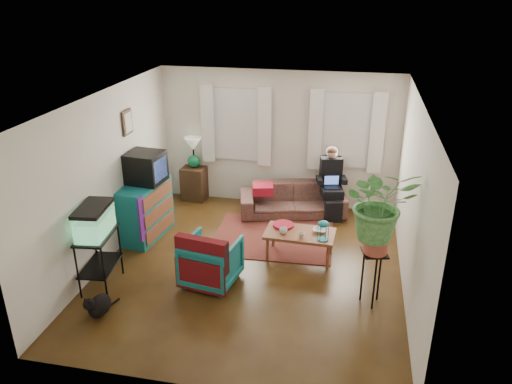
% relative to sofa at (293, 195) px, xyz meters
% --- Properties ---
extents(floor, '(4.50, 5.00, 0.01)m').
position_rel_sofa_xyz_m(floor, '(-0.37, -2.05, -0.38)').
color(floor, '#4F2B14').
rests_on(floor, ground).
extents(ceiling, '(4.50, 5.00, 0.01)m').
position_rel_sofa_xyz_m(ceiling, '(-0.37, -2.05, 2.22)').
color(ceiling, white).
rests_on(ceiling, wall_back).
extents(wall_back, '(4.50, 0.01, 2.60)m').
position_rel_sofa_xyz_m(wall_back, '(-0.37, 0.45, 0.92)').
color(wall_back, silver).
rests_on(wall_back, floor).
extents(wall_front, '(4.50, 0.01, 2.60)m').
position_rel_sofa_xyz_m(wall_front, '(-0.37, -4.55, 0.92)').
color(wall_front, silver).
rests_on(wall_front, floor).
extents(wall_left, '(0.01, 5.00, 2.60)m').
position_rel_sofa_xyz_m(wall_left, '(-2.62, -2.05, 0.92)').
color(wall_left, silver).
rests_on(wall_left, floor).
extents(wall_right, '(0.01, 5.00, 2.60)m').
position_rel_sofa_xyz_m(wall_right, '(1.88, -2.05, 0.92)').
color(wall_right, silver).
rests_on(wall_right, floor).
extents(window_left, '(1.08, 0.04, 1.38)m').
position_rel_sofa_xyz_m(window_left, '(-1.17, 0.43, 1.17)').
color(window_left, white).
rests_on(window_left, wall_back).
extents(window_right, '(1.08, 0.04, 1.38)m').
position_rel_sofa_xyz_m(window_right, '(0.88, 0.43, 1.17)').
color(window_right, white).
rests_on(window_right, wall_back).
extents(curtains_left, '(1.36, 0.06, 1.50)m').
position_rel_sofa_xyz_m(curtains_left, '(-1.17, 0.35, 1.17)').
color(curtains_left, white).
rests_on(curtains_left, wall_back).
extents(curtains_right, '(1.36, 0.06, 1.50)m').
position_rel_sofa_xyz_m(curtains_right, '(0.88, 0.35, 1.17)').
color(curtains_right, white).
rests_on(curtains_right, wall_back).
extents(picture_frame, '(0.04, 0.32, 0.40)m').
position_rel_sofa_xyz_m(picture_frame, '(-2.58, -1.20, 1.57)').
color(picture_frame, '#3D2616').
rests_on(picture_frame, wall_left).
extents(area_rug, '(2.06, 1.68, 0.01)m').
position_rel_sofa_xyz_m(area_rug, '(-0.19, -1.02, -0.37)').
color(area_rug, brown).
rests_on(area_rug, floor).
extents(sofa, '(2.08, 1.21, 0.76)m').
position_rel_sofa_xyz_m(sofa, '(0.00, 0.00, 0.00)').
color(sofa, brown).
rests_on(sofa, floor).
extents(seated_person, '(0.62, 0.70, 1.17)m').
position_rel_sofa_xyz_m(seated_person, '(0.68, 0.17, 0.20)').
color(seated_person, black).
rests_on(seated_person, sofa).
extents(side_table, '(0.49, 0.49, 0.67)m').
position_rel_sofa_xyz_m(side_table, '(-2.02, 0.32, -0.05)').
color(side_table, '#392915').
rests_on(side_table, floor).
extents(table_lamp, '(0.36, 0.36, 0.61)m').
position_rel_sofa_xyz_m(table_lamp, '(-2.02, 0.32, 0.57)').
color(table_lamp, white).
rests_on(table_lamp, side_table).
extents(dresser, '(0.65, 1.12, 0.96)m').
position_rel_sofa_xyz_m(dresser, '(-2.36, -1.38, 0.10)').
color(dresser, '#135D73').
rests_on(dresser, floor).
extents(crt_tv, '(0.65, 0.60, 0.51)m').
position_rel_sofa_xyz_m(crt_tv, '(-2.32, -1.27, 0.84)').
color(crt_tv, black).
rests_on(crt_tv, dresser).
extents(aquarium_stand, '(0.50, 0.79, 0.83)m').
position_rel_sofa_xyz_m(aquarium_stand, '(-2.37, -2.94, 0.03)').
color(aquarium_stand, black).
rests_on(aquarium_stand, floor).
extents(aquarium, '(0.45, 0.72, 0.44)m').
position_rel_sofa_xyz_m(aquarium, '(-2.37, -2.94, 0.67)').
color(aquarium, '#7FD899').
rests_on(aquarium, aquarium_stand).
extents(black_cat, '(0.37, 0.47, 0.35)m').
position_rel_sofa_xyz_m(black_cat, '(-2.07, -3.59, -0.21)').
color(black_cat, black).
rests_on(black_cat, floor).
extents(armchair, '(0.84, 0.80, 0.76)m').
position_rel_sofa_xyz_m(armchair, '(-0.84, -2.53, -0.00)').
color(armchair, navy).
rests_on(armchair, floor).
extents(serape_throw, '(0.78, 0.30, 0.62)m').
position_rel_sofa_xyz_m(serape_throw, '(-0.89, -2.82, 0.15)').
color(serape_throw, '#9E0A0A').
rests_on(serape_throw, armchair).
extents(coffee_table, '(1.10, 0.63, 0.45)m').
position_rel_sofa_xyz_m(coffee_table, '(0.32, -1.59, -0.16)').
color(coffee_table, brown).
rests_on(coffee_table, floor).
extents(cup_a, '(0.13, 0.13, 0.10)m').
position_rel_sofa_xyz_m(cup_a, '(0.07, -1.67, 0.11)').
color(cup_a, white).
rests_on(cup_a, coffee_table).
extents(cup_b, '(0.10, 0.10, 0.09)m').
position_rel_sofa_xyz_m(cup_b, '(0.36, -1.76, 0.11)').
color(cup_b, beige).
rests_on(cup_b, coffee_table).
extents(bowl, '(0.22, 0.22, 0.05)m').
position_rel_sofa_xyz_m(bowl, '(0.62, -1.50, 0.09)').
color(bowl, white).
rests_on(bowl, coffee_table).
extents(snack_tray, '(0.35, 0.35, 0.04)m').
position_rel_sofa_xyz_m(snack_tray, '(0.03, -1.43, 0.08)').
color(snack_tray, '#B21414').
rests_on(snack_tray, coffee_table).
extents(birdcage, '(0.18, 0.18, 0.31)m').
position_rel_sofa_xyz_m(birdcage, '(0.69, -1.75, 0.22)').
color(birdcage, '#115B6B').
rests_on(birdcage, coffee_table).
extents(plant_stand, '(0.40, 0.40, 0.79)m').
position_rel_sofa_xyz_m(plant_stand, '(1.42, -2.60, 0.01)').
color(plant_stand, black).
rests_on(plant_stand, floor).
extents(potted_plant, '(1.06, 0.96, 1.00)m').
position_rel_sofa_xyz_m(potted_plant, '(1.42, -2.60, 0.96)').
color(potted_plant, '#599947').
rests_on(potted_plant, plant_stand).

